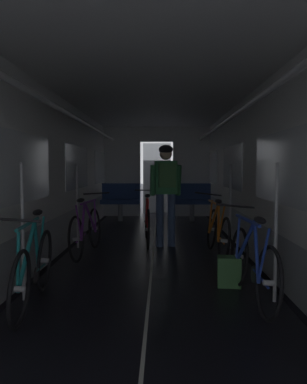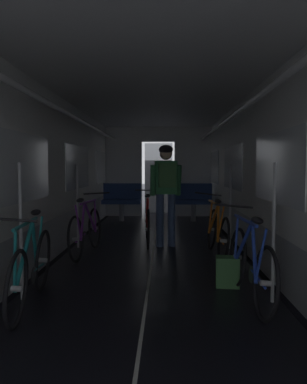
{
  "view_description": "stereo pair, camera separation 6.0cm",
  "coord_description": "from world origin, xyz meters",
  "px_view_note": "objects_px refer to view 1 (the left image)",
  "views": [
    {
      "loc": [
        0.13,
        -1.81,
        1.36
      ],
      "look_at": [
        0.0,
        4.67,
        0.94
      ],
      "focal_mm": 36.84,
      "sensor_mm": 36.0,
      "label": 1
    },
    {
      "loc": [
        0.19,
        -1.81,
        1.36
      ],
      "look_at": [
        0.0,
        4.67,
        0.94
      ],
      "focal_mm": 36.84,
      "sensor_mm": 36.0,
      "label": 2
    }
  ],
  "objects_px": {
    "bicycle_orange": "(217,231)",
    "bicycle_blue": "(252,264)",
    "bicycle_teal": "(34,268)",
    "bicycle_red_in_aisle": "(147,222)",
    "backpack_on_floor": "(229,271)",
    "person_cyclist_aisle": "(166,184)",
    "bench_seat_far_right": "(192,198)",
    "bicycle_purple": "(86,230)",
    "bench_seat_far_left": "(120,198)"
  },
  "relations": [
    {
      "from": "bicycle_purple",
      "to": "backpack_on_floor",
      "type": "height_order",
      "value": "bicycle_purple"
    },
    {
      "from": "bicycle_blue",
      "to": "person_cyclist_aisle",
      "type": "bearing_deg",
      "value": 107.12
    },
    {
      "from": "person_cyclist_aisle",
      "to": "backpack_on_floor",
      "type": "bearing_deg",
      "value": -72.69
    },
    {
      "from": "person_cyclist_aisle",
      "to": "bench_seat_far_left",
      "type": "bearing_deg",
      "value": 108.89
    },
    {
      "from": "bicycle_teal",
      "to": "bicycle_red_in_aisle",
      "type": "height_order",
      "value": "bicycle_teal"
    },
    {
      "from": "bicycle_blue",
      "to": "person_cyclist_aisle",
      "type": "height_order",
      "value": "person_cyclist_aisle"
    },
    {
      "from": "backpack_on_floor",
      "to": "bicycle_blue",
      "type": "bearing_deg",
      "value": -73.78
    },
    {
      "from": "bicycle_red_in_aisle",
      "to": "backpack_on_floor",
      "type": "bearing_deg",
      "value": -67.73
    },
    {
      "from": "bicycle_purple",
      "to": "person_cyclist_aisle",
      "type": "height_order",
      "value": "person_cyclist_aisle"
    },
    {
      "from": "bicycle_blue",
      "to": "bicycle_red_in_aisle",
      "type": "height_order",
      "value": "bicycle_blue"
    },
    {
      "from": "bench_seat_far_right",
      "to": "bicycle_teal",
      "type": "height_order",
      "value": "bench_seat_far_right"
    },
    {
      "from": "bicycle_purple",
      "to": "bicycle_red_in_aisle",
      "type": "xyz_separation_m",
      "value": [
        0.91,
        0.92,
        0.0
      ]
    },
    {
      "from": "bicycle_purple",
      "to": "bicycle_teal",
      "type": "relative_size",
      "value": 1.0
    },
    {
      "from": "bicycle_orange",
      "to": "backpack_on_floor",
      "type": "xyz_separation_m",
      "value": [
        -0.08,
        -1.51,
        -0.21
      ]
    },
    {
      "from": "bench_seat_far_left",
      "to": "bench_seat_far_right",
      "type": "height_order",
      "value": "same"
    },
    {
      "from": "bicycle_orange",
      "to": "bicycle_blue",
      "type": "distance_m",
      "value": 2.0
    },
    {
      "from": "person_cyclist_aisle",
      "to": "bicycle_purple",
      "type": "bearing_deg",
      "value": -152.22
    },
    {
      "from": "bicycle_purple",
      "to": "backpack_on_floor",
      "type": "relative_size",
      "value": 4.97
    },
    {
      "from": "bench_seat_far_right",
      "to": "person_cyclist_aisle",
      "type": "bearing_deg",
      "value": -102.01
    },
    {
      "from": "person_cyclist_aisle",
      "to": "backpack_on_floor",
      "type": "xyz_separation_m",
      "value": [
        0.69,
        -2.22,
        -0.9
      ]
    },
    {
      "from": "bicycle_red_in_aisle",
      "to": "bicycle_blue",
      "type": "bearing_deg",
      "value": -68.68
    },
    {
      "from": "bench_seat_far_right",
      "to": "bicycle_purple",
      "type": "height_order",
      "value": "bench_seat_far_right"
    },
    {
      "from": "bicycle_orange",
      "to": "backpack_on_floor",
      "type": "relative_size",
      "value": 4.98
    },
    {
      "from": "bench_seat_far_left",
      "to": "bench_seat_far_right",
      "type": "xyz_separation_m",
      "value": [
        1.8,
        0.0,
        0.0
      ]
    },
    {
      "from": "bicycle_teal",
      "to": "bicycle_red_in_aisle",
      "type": "relative_size",
      "value": 1.0
    },
    {
      "from": "bench_seat_far_left",
      "to": "bicycle_red_in_aisle",
      "type": "bearing_deg",
      "value": -75.26
    },
    {
      "from": "bench_seat_far_right",
      "to": "backpack_on_floor",
      "type": "bearing_deg",
      "value": -89.97
    },
    {
      "from": "bicycle_blue",
      "to": "bicycle_orange",
      "type": "bearing_deg",
      "value": 91.83
    },
    {
      "from": "bench_seat_far_left",
      "to": "backpack_on_floor",
      "type": "xyz_separation_m",
      "value": [
        1.8,
        -5.47,
        -0.4
      ]
    },
    {
      "from": "bicycle_teal",
      "to": "bicycle_purple",
      "type": "bearing_deg",
      "value": 87.98
    },
    {
      "from": "bench_seat_far_left",
      "to": "bicycle_purple",
      "type": "relative_size",
      "value": 0.58
    },
    {
      "from": "bicycle_orange",
      "to": "bicycle_red_in_aisle",
      "type": "relative_size",
      "value": 1.0
    },
    {
      "from": "bicycle_blue",
      "to": "bicycle_red_in_aisle",
      "type": "xyz_separation_m",
      "value": [
        -1.16,
        2.97,
        0.0
      ]
    },
    {
      "from": "bicycle_orange",
      "to": "person_cyclist_aisle",
      "type": "relative_size",
      "value": 0.98
    },
    {
      "from": "bicycle_orange",
      "to": "bicycle_red_in_aisle",
      "type": "distance_m",
      "value": 1.47
    },
    {
      "from": "bench_seat_far_right",
      "to": "bicycle_red_in_aisle",
      "type": "xyz_separation_m",
      "value": [
        -1.02,
        -2.98,
        -0.18
      ]
    },
    {
      "from": "bicycle_purple",
      "to": "bicycle_teal",
      "type": "distance_m",
      "value": 2.26
    },
    {
      "from": "bicycle_blue",
      "to": "bicycle_teal",
      "type": "distance_m",
      "value": 2.16
    },
    {
      "from": "bench_seat_far_left",
      "to": "bicycle_teal",
      "type": "bearing_deg",
      "value": -91.91
    },
    {
      "from": "bicycle_purple",
      "to": "bicycle_blue",
      "type": "bearing_deg",
      "value": -44.85
    },
    {
      "from": "bicycle_blue",
      "to": "bicycle_red_in_aisle",
      "type": "distance_m",
      "value": 3.19
    },
    {
      "from": "person_cyclist_aisle",
      "to": "bicycle_blue",
      "type": "bearing_deg",
      "value": -72.88
    },
    {
      "from": "bicycle_purple",
      "to": "bicycle_red_in_aisle",
      "type": "height_order",
      "value": "bicycle_purple"
    },
    {
      "from": "bench_seat_far_left",
      "to": "person_cyclist_aisle",
      "type": "distance_m",
      "value": 3.47
    },
    {
      "from": "bench_seat_far_left",
      "to": "bicycle_blue",
      "type": "distance_m",
      "value": 6.27
    },
    {
      "from": "bench_seat_far_left",
      "to": "bicycle_orange",
      "type": "bearing_deg",
      "value": -64.57
    },
    {
      "from": "bicycle_purple",
      "to": "person_cyclist_aisle",
      "type": "xyz_separation_m",
      "value": [
        1.23,
        0.65,
        0.69
      ]
    },
    {
      "from": "bench_seat_far_right",
      "to": "person_cyclist_aisle",
      "type": "xyz_separation_m",
      "value": [
        -0.69,
        -3.24,
        0.5
      ]
    },
    {
      "from": "bench_seat_far_left",
      "to": "bench_seat_far_right",
      "type": "distance_m",
      "value": 1.8
    },
    {
      "from": "bicycle_purple",
      "to": "bicycle_orange",
      "type": "bearing_deg",
      "value": -1.73
    }
  ]
}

